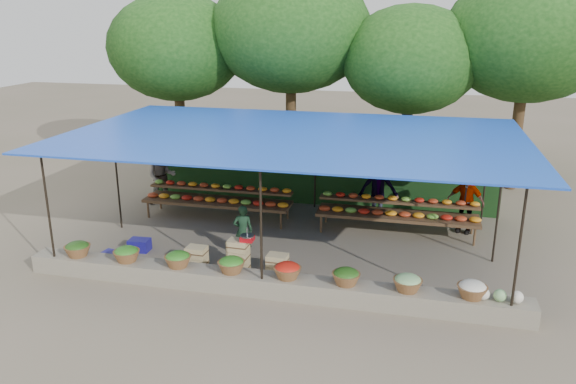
% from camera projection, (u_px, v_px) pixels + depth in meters
% --- Properties ---
extents(ground, '(60.00, 60.00, 0.00)m').
position_uv_depth(ground, '(293.00, 243.00, 14.24)').
color(ground, '#68614D').
rests_on(ground, ground).
extents(stone_curb, '(10.60, 0.55, 0.40)m').
position_uv_depth(stone_curb, '(264.00, 284.00, 11.62)').
color(stone_curb, gray).
rests_on(stone_curb, ground).
extents(stall_canopy, '(10.80, 6.60, 2.82)m').
position_uv_depth(stall_canopy, '(294.00, 139.00, 13.50)').
color(stall_canopy, black).
rests_on(stall_canopy, ground).
extents(produce_baskets, '(8.98, 0.58, 0.34)m').
position_uv_depth(produce_baskets, '(259.00, 268.00, 11.54)').
color(produce_baskets, brown).
rests_on(produce_baskets, stone_curb).
extents(netting_backdrop, '(10.60, 0.06, 2.50)m').
position_uv_depth(netting_backdrop, '(317.00, 165.00, 16.78)').
color(netting_backdrop, '#1D3F16').
rests_on(netting_backdrop, ground).
extents(tree_row, '(16.51, 5.50, 7.12)m').
position_uv_depth(tree_row, '(350.00, 41.00, 18.36)').
color(tree_row, '#3D2516').
rests_on(tree_row, ground).
extents(fruit_table_left, '(4.21, 0.95, 0.93)m').
position_uv_depth(fruit_table_left, '(218.00, 197.00, 15.86)').
color(fruit_table_left, '#47291C').
rests_on(fruit_table_left, ground).
extents(fruit_table_right, '(4.21, 0.95, 0.93)m').
position_uv_depth(fruit_table_right, '(398.00, 211.00, 14.76)').
color(fruit_table_right, '#47291C').
rests_on(fruit_table_right, ground).
extents(crate_counter, '(2.36, 0.36, 0.77)m').
position_uv_depth(crate_counter, '(237.00, 259.00, 12.56)').
color(crate_counter, tan).
rests_on(crate_counter, ground).
extents(weighing_scale, '(0.30, 0.30, 0.32)m').
position_uv_depth(weighing_scale, '(247.00, 238.00, 12.34)').
color(weighing_scale, red).
rests_on(weighing_scale, crate_counter).
extents(vendor_seated, '(0.54, 0.45, 1.28)m').
position_uv_depth(vendor_seated, '(243.00, 231.00, 13.29)').
color(vendor_seated, '#16321E').
rests_on(vendor_seated, ground).
extents(customer_left, '(1.05, 0.95, 1.77)m').
position_uv_depth(customer_left, '(162.00, 176.00, 16.91)').
color(customer_left, slate).
rests_on(customer_left, ground).
extents(customer_mid, '(1.28, 0.92, 1.79)m').
position_uv_depth(customer_mid, '(378.00, 188.00, 15.72)').
color(customer_mid, slate).
rests_on(customer_mid, ground).
extents(customer_right, '(1.05, 0.68, 1.66)m').
position_uv_depth(customer_right, '(465.00, 202.00, 14.75)').
color(customer_right, slate).
rests_on(customer_right, ground).
extents(blue_crate_front, '(0.56, 0.45, 0.30)m').
position_uv_depth(blue_crate_front, '(113.00, 259.00, 12.97)').
color(blue_crate_front, navy).
rests_on(blue_crate_front, ground).
extents(blue_crate_back, '(0.51, 0.38, 0.30)m').
position_uv_depth(blue_crate_back, '(140.00, 245.00, 13.74)').
color(blue_crate_back, navy).
rests_on(blue_crate_back, ground).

